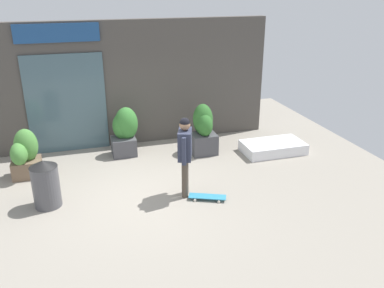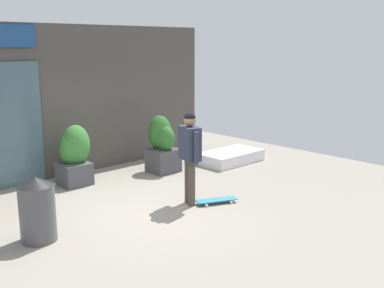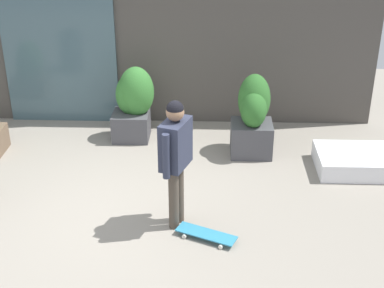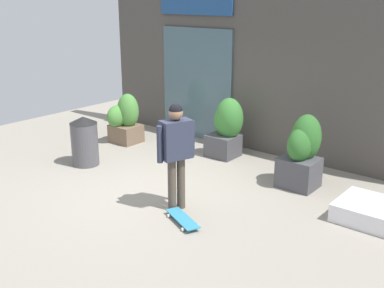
{
  "view_description": "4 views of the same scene",
  "coord_description": "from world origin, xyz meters",
  "px_view_note": "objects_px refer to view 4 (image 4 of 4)",
  "views": [
    {
      "loc": [
        -1.28,
        -7.56,
        4.15
      ],
      "look_at": [
        0.95,
        -0.22,
        1.07
      ],
      "focal_mm": 37.88,
      "sensor_mm": 36.0,
      "label": 1
    },
    {
      "loc": [
        -4.76,
        -6.23,
        2.87
      ],
      "look_at": [
        0.95,
        -0.22,
        1.07
      ],
      "focal_mm": 43.36,
      "sensor_mm": 36.0,
      "label": 2
    },
    {
      "loc": [
        1.17,
        -6.31,
        4.09
      ],
      "look_at": [
        0.95,
        -0.22,
        1.07
      ],
      "focal_mm": 51.97,
      "sensor_mm": 36.0,
      "label": 3
    },
    {
      "loc": [
        5.23,
        -5.44,
        3.23
      ],
      "look_at": [
        0.95,
        -0.22,
        1.07
      ],
      "focal_mm": 43.92,
      "sensor_mm": 36.0,
      "label": 4
    }
  ],
  "objects_px": {
    "skateboarder": "(176,146)",
    "planter_box_mid": "(125,120)",
    "skateboard": "(183,219)",
    "planter_box_right": "(302,151)",
    "trash_bin": "(85,141)",
    "planter_box_left": "(227,125)"
  },
  "relations": [
    {
      "from": "skateboarder",
      "to": "skateboard",
      "type": "distance_m",
      "value": 1.1
    },
    {
      "from": "planter_box_left",
      "to": "trash_bin",
      "type": "height_order",
      "value": "planter_box_left"
    },
    {
      "from": "planter_box_left",
      "to": "planter_box_mid",
      "type": "bearing_deg",
      "value": -164.2
    },
    {
      "from": "skateboarder",
      "to": "planter_box_left",
      "type": "height_order",
      "value": "skateboarder"
    },
    {
      "from": "skateboarder",
      "to": "skateboard",
      "type": "height_order",
      "value": "skateboarder"
    },
    {
      "from": "planter_box_left",
      "to": "skateboarder",
      "type": "bearing_deg",
      "value": -71.39
    },
    {
      "from": "planter_box_right",
      "to": "trash_bin",
      "type": "height_order",
      "value": "planter_box_right"
    },
    {
      "from": "planter_box_left",
      "to": "planter_box_mid",
      "type": "relative_size",
      "value": 1.11
    },
    {
      "from": "planter_box_left",
      "to": "trash_bin",
      "type": "distance_m",
      "value": 2.88
    },
    {
      "from": "planter_box_left",
      "to": "trash_bin",
      "type": "xyz_separation_m",
      "value": [
        -1.86,
        -2.19,
        -0.18
      ]
    },
    {
      "from": "trash_bin",
      "to": "planter_box_mid",
      "type": "bearing_deg",
      "value": 107.73
    },
    {
      "from": "skateboard",
      "to": "planter_box_left",
      "type": "bearing_deg",
      "value": 137.29
    },
    {
      "from": "trash_bin",
      "to": "planter_box_right",
      "type": "bearing_deg",
      "value": 23.92
    },
    {
      "from": "skateboard",
      "to": "skateboarder",
      "type": "bearing_deg",
      "value": 165.11
    },
    {
      "from": "skateboard",
      "to": "planter_box_right",
      "type": "bearing_deg",
      "value": 97.5
    },
    {
      "from": "planter_box_right",
      "to": "planter_box_mid",
      "type": "distance_m",
      "value": 4.3
    },
    {
      "from": "skateboard",
      "to": "trash_bin",
      "type": "bearing_deg",
      "value": -168.63
    },
    {
      "from": "planter_box_mid",
      "to": "planter_box_right",
      "type": "bearing_deg",
      "value": 2.18
    },
    {
      "from": "skateboarder",
      "to": "planter_box_mid",
      "type": "relative_size",
      "value": 1.52
    },
    {
      "from": "planter_box_left",
      "to": "planter_box_right",
      "type": "relative_size",
      "value": 0.97
    },
    {
      "from": "skateboarder",
      "to": "planter_box_left",
      "type": "distance_m",
      "value": 2.74
    },
    {
      "from": "skateboard",
      "to": "planter_box_mid",
      "type": "bearing_deg",
      "value": 172.24
    }
  ]
}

